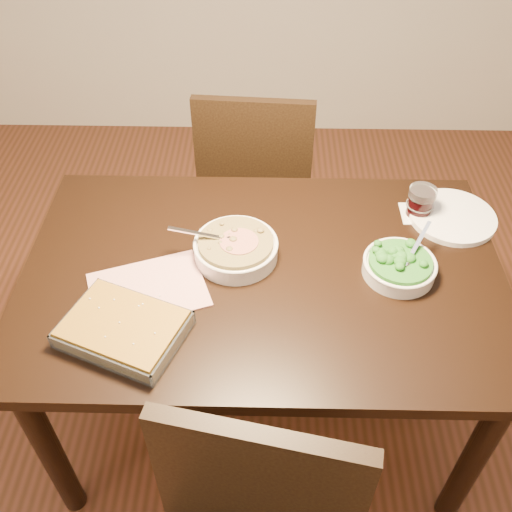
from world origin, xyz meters
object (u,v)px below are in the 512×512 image
baking_dish (124,329)px  dinner_plate (452,217)px  table (263,292)px  chair_far (256,177)px  broccoli_bowl (399,266)px  wine_tumbler (421,201)px  stew_bowl (236,248)px

baking_dish → dinner_plate: (0.96, 0.49, -0.02)m
table → baking_dish: 0.45m
table → baking_dish: size_ratio=3.86×
chair_far → broccoli_bowl: bearing=123.1°
table → wine_tumbler: bearing=28.1°
baking_dish → dinner_plate: size_ratio=1.33×
baking_dish → wine_tumbler: bearing=53.0°
baking_dish → broccoli_bowl: bearing=40.1°
wine_tumbler → chair_far: bearing=137.2°
table → stew_bowl: (-0.08, 0.06, 0.13)m
broccoli_bowl → chair_far: 0.91m
baking_dish → dinner_plate: 1.07m
broccoli_bowl → dinner_plate: (0.21, 0.25, -0.02)m
broccoli_bowl → baking_dish: broccoli_bowl is taller
broccoli_bowl → dinner_plate: 0.32m
dinner_plate → chair_far: bearing=141.1°
table → wine_tumbler: 0.58m
dinner_plate → stew_bowl: bearing=-164.7°
broccoli_bowl → dinner_plate: size_ratio=0.82×
baking_dish → chair_far: (0.32, 1.00, -0.25)m
table → baking_dish: (-0.36, -0.25, 0.12)m
table → dinner_plate: dinner_plate is taller
stew_bowl → chair_far: (0.04, 0.70, -0.26)m
table → stew_bowl: stew_bowl is taller
broccoli_bowl → chair_far: size_ratio=0.24×
table → broccoli_bowl: bearing=-0.5°
stew_bowl → wine_tumbler: bearing=19.9°
dinner_plate → broccoli_bowl: bearing=-130.6°
table → stew_bowl: 0.16m
baking_dish → wine_tumbler: (0.85, 0.51, 0.03)m
broccoli_bowl → baking_dish: bearing=-162.0°
dinner_plate → chair_far: (-0.64, 0.51, -0.23)m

